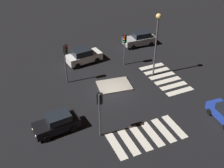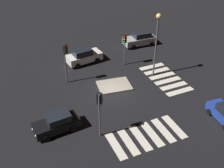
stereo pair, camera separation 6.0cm
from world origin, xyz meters
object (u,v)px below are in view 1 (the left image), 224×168
(car_silver, at_px, (140,39))
(street_lamp, at_px, (157,35))
(car_white, at_px, (84,56))
(traffic_light_south, at_px, (100,104))
(traffic_light_north, at_px, (125,42))
(traffic_light_west, at_px, (66,55))
(traffic_island, at_px, (114,86))
(car_black, at_px, (57,123))

(car_silver, relative_size, street_lamp, 0.62)
(car_white, xyz_separation_m, traffic_light_south, (-2.92, -12.58, 2.34))
(traffic_light_north, bearing_deg, traffic_light_west, -43.74)
(traffic_island, xyz_separation_m, traffic_light_west, (-4.32, 2.73, 3.40))
(traffic_island, bearing_deg, traffic_light_west, 147.64)
(car_black, relative_size, traffic_light_north, 1.02)
(car_silver, height_order, traffic_light_south, traffic_light_south)
(traffic_light_west, xyz_separation_m, traffic_light_south, (0.15, -9.00, -0.22))
(traffic_island, bearing_deg, traffic_light_south, -123.65)
(traffic_light_south, bearing_deg, traffic_island, -0.58)
(car_silver, relative_size, traffic_light_south, 1.05)
(car_silver, relative_size, car_black, 1.10)
(traffic_island, relative_size, traffic_light_west, 0.83)
(car_white, bearing_deg, car_silver, 3.23)
(traffic_light_west, relative_size, street_lamp, 0.63)
(traffic_island, distance_m, traffic_light_north, 5.62)
(traffic_light_west, bearing_deg, car_white, 93.89)
(traffic_island, xyz_separation_m, traffic_light_south, (-4.17, -6.26, 3.18))
(car_silver, distance_m, car_white, 8.83)
(traffic_light_south, bearing_deg, car_silver, -6.35)
(car_silver, xyz_separation_m, car_black, (-14.86, -12.13, -0.10))
(car_white, distance_m, street_lamp, 9.64)
(traffic_light_north, relative_size, traffic_light_south, 0.93)
(traffic_island, height_order, traffic_light_north, traffic_light_north)
(traffic_island, height_order, street_lamp, street_lamp)
(car_black, relative_size, traffic_light_west, 0.89)
(traffic_island, relative_size, car_black, 0.94)
(car_black, relative_size, street_lamp, 0.56)
(car_black, bearing_deg, street_lamp, -165.26)
(street_lamp, bearing_deg, traffic_light_west, 165.36)
(car_black, relative_size, car_white, 0.91)
(traffic_island, height_order, car_silver, car_silver)
(car_white, bearing_deg, car_black, -127.14)
(traffic_light_south, relative_size, street_lamp, 0.59)
(traffic_island, relative_size, traffic_light_south, 0.89)
(car_black, height_order, traffic_light_north, traffic_light_north)
(traffic_light_west, bearing_deg, traffic_light_north, 52.09)
(traffic_light_west, bearing_deg, car_silver, 68.09)
(street_lamp, bearing_deg, car_black, -159.98)
(traffic_island, distance_m, car_white, 6.49)
(car_white, bearing_deg, traffic_island, -85.75)
(traffic_island, distance_m, traffic_light_south, 8.17)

